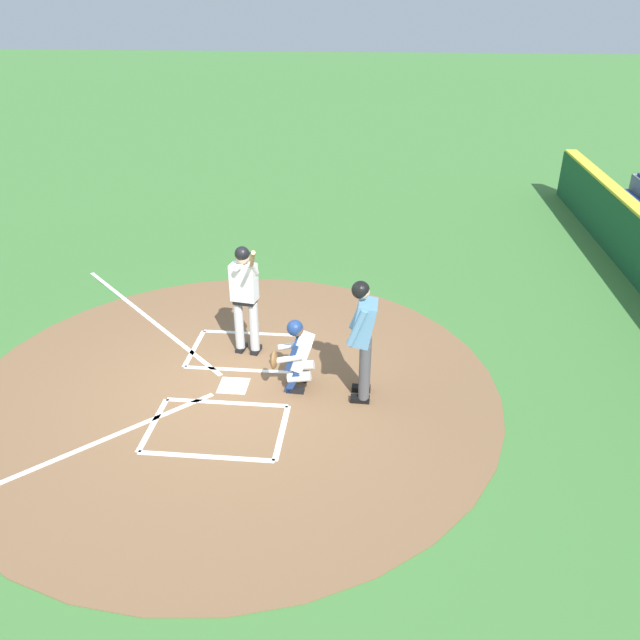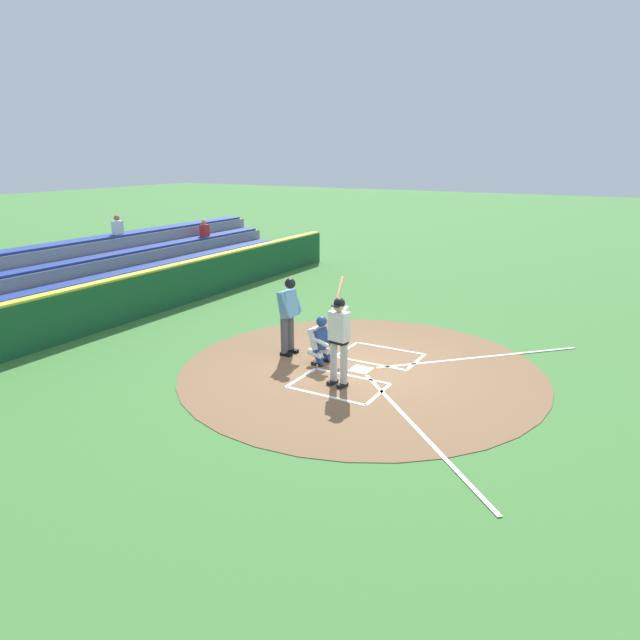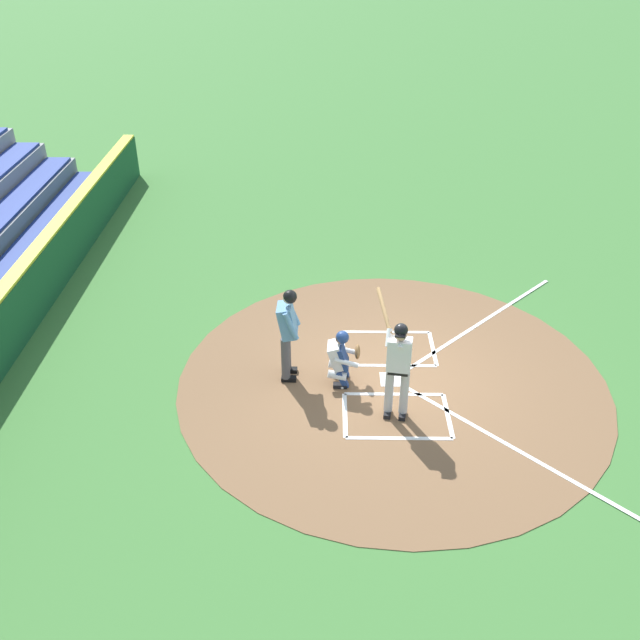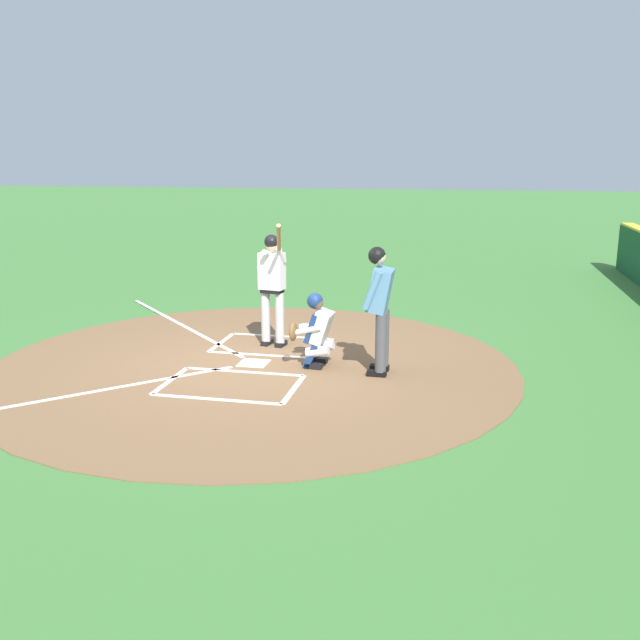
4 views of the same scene
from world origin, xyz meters
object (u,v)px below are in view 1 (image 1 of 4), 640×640
(catcher, at_px, (296,354))
(plate_umpire, at_px, (363,333))
(batter, at_px, (245,293))
(baseball, at_px, (297,377))

(catcher, distance_m, plate_umpire, 1.10)
(plate_umpire, bearing_deg, batter, 60.24)
(batter, bearing_deg, catcher, -134.85)
(batter, bearing_deg, baseball, -128.50)
(plate_umpire, bearing_deg, baseball, 69.69)
(batter, relative_size, plate_umpire, 1.14)
(catcher, relative_size, plate_umpire, 0.61)
(baseball, bearing_deg, plate_umpire, -110.31)
(batter, distance_m, catcher, 1.41)
(batter, distance_m, plate_umpire, 2.20)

